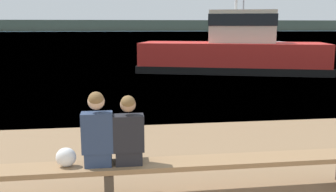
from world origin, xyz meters
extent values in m
plane|color=#426B8E|center=(0.00, 126.69, 0.00)|extent=(240.00, 240.00, 0.00)
cube|color=#424738|center=(0.00, 184.32, 2.55)|extent=(600.00, 12.00, 5.10)
cube|color=#8E6B47|center=(-1.11, 2.88, 0.46)|extent=(7.58, 0.45, 0.07)
cube|color=#42382D|center=(-1.11, 2.88, 0.21)|extent=(0.12, 0.38, 0.43)
cube|color=navy|center=(-1.25, 2.97, 0.59)|extent=(0.35, 0.41, 0.19)
cube|color=navy|center=(-1.25, 2.86, 0.96)|extent=(0.41, 0.22, 0.54)
sphere|color=tan|center=(-1.25, 2.86, 1.37)|extent=(0.22, 0.22, 0.22)
sphere|color=brown|center=(-1.25, 2.85, 1.40)|extent=(0.20, 0.20, 0.20)
cube|color=black|center=(-0.84, 2.97, 0.59)|extent=(0.35, 0.41, 0.19)
cube|color=black|center=(-0.84, 2.86, 0.93)|extent=(0.41, 0.22, 0.49)
sphere|color=tan|center=(-0.84, 2.86, 1.32)|extent=(0.21, 0.21, 0.21)
sphere|color=brown|center=(-0.84, 2.85, 1.35)|extent=(0.19, 0.19, 0.19)
ellipsoid|color=white|center=(-1.66, 2.89, 0.63)|extent=(0.26, 0.19, 0.26)
cube|color=red|center=(4.89, 16.64, 0.75)|extent=(9.69, 5.60, 1.49)
cube|color=black|center=(4.89, 16.64, 0.18)|extent=(9.90, 5.77, 0.36)
cube|color=beige|center=(5.33, 16.50, 2.30)|extent=(3.61, 2.67, 1.61)
cube|color=black|center=(5.33, 16.50, 2.62)|extent=(3.69, 2.74, 0.58)
cube|color=silver|center=(9.58, 27.62, 0.49)|extent=(9.04, 4.64, 0.98)
cylinder|color=#B7B7BC|center=(9.16, 27.50, 4.18)|extent=(0.12, 0.12, 6.41)
cylinder|color=#B7B7BC|center=(9.16, 27.50, 1.88)|extent=(3.80, 1.16, 0.08)
camera|label=1|loc=(-0.97, -1.95, 2.33)|focal=40.00mm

